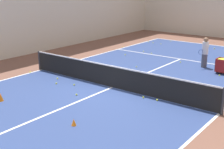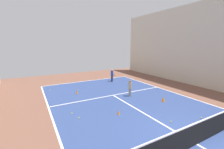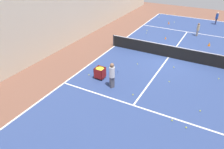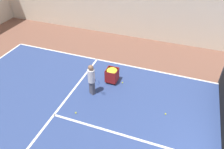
{
  "view_description": "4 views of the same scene",
  "coord_description": "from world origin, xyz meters",
  "px_view_note": "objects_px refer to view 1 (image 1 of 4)",
  "views": [
    {
      "loc": [
        7.76,
        -10.02,
        4.3
      ],
      "look_at": [
        0.0,
        0.0,
        0.59
      ],
      "focal_mm": 50.0,
      "sensor_mm": 36.0,
      "label": 1
    },
    {
      "loc": [
        5.41,
        2.92,
        3.8
      ],
      "look_at": [
        -2.14,
        -10.63,
        0.74
      ],
      "focal_mm": 24.0,
      "sensor_mm": 36.0,
      "label": 2
    },
    {
      "loc": [
        -3.37,
        15.18,
        7.19
      ],
      "look_at": [
        1.81,
        5.65,
        0.89
      ],
      "focal_mm": 35.0,
      "sensor_mm": 36.0,
      "label": 3
    },
    {
      "loc": [
        -5.17,
        2.12,
        6.88
      ],
      "look_at": [
        2.97,
        5.09,
        0.45
      ],
      "focal_mm": 35.0,
      "sensor_mm": 36.0,
      "label": 4
    }
  ],
  "objects_px": {
    "ball_cart": "(223,63)",
    "tennis_net": "(112,76)",
    "training_cone_1": "(0,97)",
    "coach_at_net": "(205,50)"
  },
  "relations": [
    {
      "from": "ball_cart",
      "to": "tennis_net",
      "type": "bearing_deg",
      "value": -120.28
    },
    {
      "from": "coach_at_net",
      "to": "training_cone_1",
      "type": "bearing_deg",
      "value": 2.36
    },
    {
      "from": "training_cone_1",
      "to": "coach_at_net",
      "type": "bearing_deg",
      "value": 66.22
    },
    {
      "from": "tennis_net",
      "to": "ball_cart",
      "type": "xyz_separation_m",
      "value": [
        2.97,
        5.09,
        0.04
      ]
    },
    {
      "from": "tennis_net",
      "to": "ball_cart",
      "type": "height_order",
      "value": "tennis_net"
    },
    {
      "from": "tennis_net",
      "to": "coach_at_net",
      "type": "height_order",
      "value": "coach_at_net"
    },
    {
      "from": "tennis_net",
      "to": "ball_cart",
      "type": "relative_size",
      "value": 12.45
    },
    {
      "from": "tennis_net",
      "to": "coach_at_net",
      "type": "distance_m",
      "value": 5.94
    },
    {
      "from": "ball_cart",
      "to": "training_cone_1",
      "type": "bearing_deg",
      "value": -120.9
    },
    {
      "from": "tennis_net",
      "to": "training_cone_1",
      "type": "relative_size",
      "value": 28.6
    }
  ]
}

